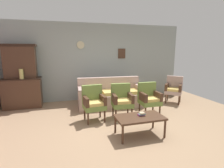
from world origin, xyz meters
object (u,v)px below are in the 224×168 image
(armchair_by_doorway, at_px, (94,102))
(armchair_near_cabinet, at_px, (122,99))
(armchair_row_middle, at_px, (149,98))
(book_stack_on_table, at_px, (142,114))
(coffee_table, at_px, (140,118))
(vase_on_cabinet, at_px, (21,74))
(floral_couch, at_px, (111,96))
(side_cabinet, at_px, (23,93))
(floor_vase_by_wall, at_px, (172,87))
(wingback_chair_by_fireplace, at_px, (174,88))

(armchair_by_doorway, bearing_deg, armchair_near_cabinet, -0.54)
(armchair_near_cabinet, distance_m, armchair_row_middle, 0.78)
(armchair_row_middle, relative_size, book_stack_on_table, 6.04)
(armchair_near_cabinet, height_order, coffee_table, armchair_near_cabinet)
(armchair_near_cabinet, xyz_separation_m, coffee_table, (0.03, -1.06, -0.12))
(vase_on_cabinet, bearing_deg, floral_couch, -9.79)
(armchair_near_cabinet, bearing_deg, coffee_table, -88.59)
(side_cabinet, bearing_deg, armchair_near_cabinet, -31.57)
(armchair_near_cabinet, height_order, floor_vase_by_wall, armchair_near_cabinet)
(wingback_chair_by_fireplace, relative_size, floor_vase_by_wall, 1.33)
(armchair_by_doorway, bearing_deg, wingback_chair_by_fireplace, 14.93)
(armchair_near_cabinet, relative_size, book_stack_on_table, 6.04)
(armchair_near_cabinet, xyz_separation_m, wingback_chair_by_fireplace, (2.14, 0.78, 0.00))
(vase_on_cabinet, relative_size, floor_vase_by_wall, 0.45)
(armchair_row_middle, bearing_deg, coffee_table, -126.39)
(wingback_chair_by_fireplace, bearing_deg, coffee_table, -139.03)
(floral_couch, relative_size, wingback_chair_by_fireplace, 2.32)
(wingback_chair_by_fireplace, height_order, book_stack_on_table, wingback_chair_by_fireplace)
(side_cabinet, distance_m, wingback_chair_by_fireplace, 4.92)
(armchair_near_cabinet, xyz_separation_m, book_stack_on_table, (0.09, -1.02, -0.05))
(side_cabinet, xyz_separation_m, armchair_near_cabinet, (2.70, -1.66, 0.03))
(floral_couch, distance_m, armchair_near_cabinet, 1.04)
(wingback_chair_by_fireplace, relative_size, coffee_table, 0.90)
(vase_on_cabinet, height_order, armchair_by_doorway, vase_on_cabinet)
(side_cabinet, bearing_deg, armchair_row_middle, -26.03)
(coffee_table, bearing_deg, armchair_by_doorway, 126.12)
(armchair_by_doorway, bearing_deg, coffee_table, -53.88)
(side_cabinet, xyz_separation_m, floor_vase_by_wall, (5.33, -0.10, -0.13))
(armchair_near_cabinet, bearing_deg, floral_couch, 91.12)
(side_cabinet, relative_size, floral_couch, 0.55)
(armchair_by_doorway, xyz_separation_m, armchair_near_cabinet, (0.75, -0.01, 0.00))
(vase_on_cabinet, relative_size, coffee_table, 0.30)
(armchair_by_doorway, height_order, armchair_near_cabinet, same)
(vase_on_cabinet, distance_m, wingback_chair_by_fireplace, 4.87)
(side_cabinet, height_order, armchair_row_middle, side_cabinet)
(armchair_row_middle, xyz_separation_m, floor_vase_by_wall, (1.85, 1.60, -0.16))
(side_cabinet, distance_m, armchair_near_cabinet, 3.17)
(floral_couch, distance_m, wingback_chair_by_fireplace, 2.18)
(side_cabinet, bearing_deg, wingback_chair_by_fireplace, -10.29)
(armchair_near_cabinet, height_order, armchair_row_middle, same)
(side_cabinet, relative_size, vase_on_cabinet, 3.82)
(floral_couch, relative_size, armchair_row_middle, 2.32)
(side_cabinet, relative_size, armchair_near_cabinet, 1.28)
(armchair_by_doorway, bearing_deg, floor_vase_by_wall, 24.63)
(vase_on_cabinet, bearing_deg, side_cabinet, 106.45)
(armchair_by_doorway, relative_size, wingback_chair_by_fireplace, 1.00)
(wingback_chair_by_fireplace, distance_m, coffee_table, 2.81)
(armchair_row_middle, height_order, coffee_table, armchair_row_middle)
(vase_on_cabinet, distance_m, floor_vase_by_wall, 5.33)
(armchair_row_middle, distance_m, floor_vase_by_wall, 2.45)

